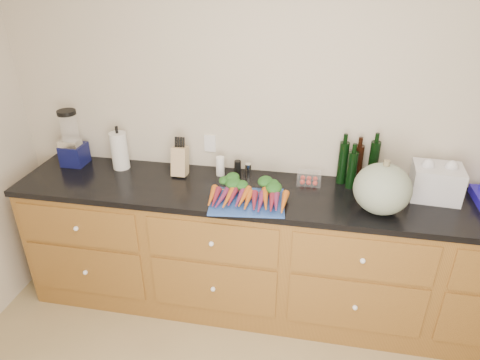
% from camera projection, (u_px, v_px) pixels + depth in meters
% --- Properties ---
extents(wall_back, '(4.10, 0.05, 2.60)m').
position_uv_depth(wall_back, '(298.00, 123.00, 2.83)').
color(wall_back, beige).
rests_on(wall_back, ground).
extents(cabinets, '(3.60, 0.64, 0.90)m').
position_uv_depth(cabinets, '(287.00, 256.00, 2.94)').
color(cabinets, brown).
rests_on(cabinets, ground).
extents(countertop, '(3.64, 0.62, 0.04)m').
position_uv_depth(countertop, '(291.00, 197.00, 2.73)').
color(countertop, black).
rests_on(countertop, cabinets).
extents(cutting_board, '(0.49, 0.39, 0.01)m').
position_uv_depth(cutting_board, '(247.00, 202.00, 2.62)').
color(cutting_board, '#254AA0').
rests_on(cutting_board, countertop).
extents(carrots, '(0.48, 0.33, 0.06)m').
position_uv_depth(carrots, '(248.00, 194.00, 2.63)').
color(carrots, '#C95E17').
rests_on(carrots, cutting_board).
extents(squash, '(0.33, 0.33, 0.30)m').
position_uv_depth(squash, '(382.00, 189.00, 2.46)').
color(squash, slate).
rests_on(squash, countertop).
extents(blender_appliance, '(0.16, 0.16, 0.40)m').
position_uv_depth(blender_appliance, '(72.00, 141.00, 3.03)').
color(blender_appliance, '#0D1040').
rests_on(blender_appliance, countertop).
extents(paper_towel, '(0.12, 0.12, 0.26)m').
position_uv_depth(paper_towel, '(120.00, 151.00, 2.99)').
color(paper_towel, silver).
rests_on(paper_towel, countertop).
extents(knife_block, '(0.10, 0.10, 0.20)m').
position_uv_depth(knife_block, '(180.00, 161.00, 2.92)').
color(knife_block, tan).
rests_on(knife_block, countertop).
extents(grinder_salt, '(0.06, 0.06, 0.13)m').
position_uv_depth(grinder_salt, '(220.00, 166.00, 2.92)').
color(grinder_salt, white).
rests_on(grinder_salt, countertop).
extents(grinder_pepper, '(0.05, 0.05, 0.11)m').
position_uv_depth(grinder_pepper, '(238.00, 169.00, 2.91)').
color(grinder_pepper, black).
rests_on(grinder_pepper, countertop).
extents(canister_chrome, '(0.04, 0.04, 0.10)m').
position_uv_depth(canister_chrome, '(248.00, 171.00, 2.90)').
color(canister_chrome, silver).
rests_on(canister_chrome, countertop).
extents(tomato_box, '(0.16, 0.12, 0.07)m').
position_uv_depth(tomato_box, '(309.00, 178.00, 2.83)').
color(tomato_box, white).
rests_on(tomato_box, countertop).
extents(bottles, '(0.25, 0.13, 0.31)m').
position_uv_depth(bottles, '(357.00, 165.00, 2.77)').
color(bottles, black).
rests_on(bottles, countertop).
extents(grocery_bag, '(0.30, 0.25, 0.21)m').
position_uv_depth(grocery_bag, '(436.00, 182.00, 2.63)').
color(grocery_bag, silver).
rests_on(grocery_bag, countertop).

